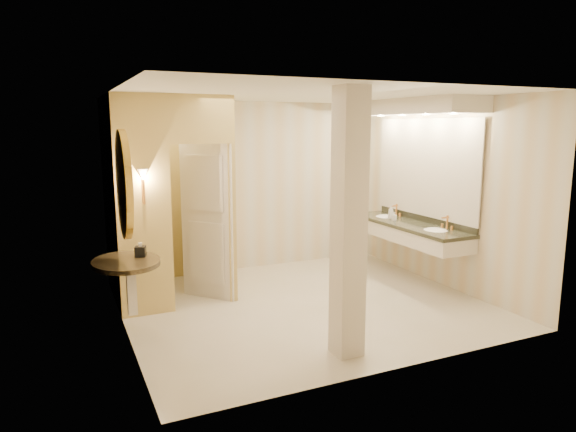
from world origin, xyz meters
The scene contains 16 objects.
floor centered at (0.00, 0.00, 0.00)m, with size 4.50×4.50×0.00m, color beige.
ceiling centered at (0.00, 0.00, 2.70)m, with size 4.50×4.50×0.00m, color silver.
wall_back centered at (0.00, 2.00, 1.35)m, with size 4.50×0.02×2.70m, color beige.
wall_front centered at (0.00, -2.00, 1.35)m, with size 4.50×0.02×2.70m, color beige.
wall_left centered at (-2.25, 0.00, 1.35)m, with size 0.02×4.00×2.70m, color beige.
wall_right centered at (2.25, 0.00, 1.35)m, with size 0.02×4.00×2.70m, color beige.
toilet_closet centered at (-1.13, 0.96, 1.39)m, with size 1.50×1.55×2.70m.
wall_sconce centered at (-1.93, 0.43, 1.73)m, with size 0.14×0.14×0.42m.
vanity centered at (1.98, 0.38, 1.63)m, with size 0.75×2.40×2.09m.
console_shelf centered at (-2.21, -0.11, 1.34)m, with size 0.90×0.90×1.90m.
pillar centered at (-0.26, -1.49, 1.35)m, with size 0.28×0.28×2.70m, color beige.
tissue_box centered at (-2.06, 0.00, 0.93)m, with size 0.11×0.11×0.11m, color black.
toilet centered at (-1.70, 1.42, 0.33)m, with size 0.37×0.65×0.67m, color white.
soap_bottle_a centered at (1.87, 0.65, 0.94)m, with size 0.06×0.06×0.13m, color beige.
soap_bottle_b centered at (1.96, 0.83, 0.94)m, with size 0.10×0.10×0.13m, color silver.
soap_bottle_c centered at (1.89, 0.77, 0.99)m, with size 0.09×0.09×0.22m, color #C6B28C.
Camera 1 is at (-2.88, -5.77, 2.32)m, focal length 32.00 mm.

